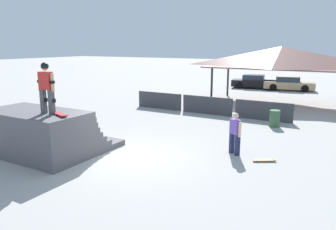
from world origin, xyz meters
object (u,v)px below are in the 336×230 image
Objects in this scene: skateboard_on_deck at (61,115)px; trash_bin at (275,119)px; skateboard_on_ground at (265,160)px; skater_on_deck at (46,85)px; parked_car_black at (254,82)px; parked_car_tan at (289,84)px; bystander_walking at (235,131)px.

skateboard_on_deck is 10.52m from trash_bin.
trash_bin is (-0.86, 5.34, 0.37)m from skateboard_on_ground.
skateboard_on_deck is (0.68, -0.04, -0.97)m from skater_on_deck.
skateboard_on_deck reaches higher than parked_car_black.
parked_car_black reaches higher than skateboard_on_ground.
skateboard_on_ground is at bearing -92.81° from parked_car_tan.
bystander_walking is 2.00× the size of skateboard_on_ground.
skateboard_on_ground is at bearing 52.17° from skateboard_on_deck.
parked_car_tan is at bearing -9.07° from parked_car_black.
bystander_walking is at bearing 30.60° from skater_on_deck.
skater_on_deck is at bearing -122.97° from trash_bin.
skateboard_on_ground is 0.18× the size of parked_car_black.
trash_bin is at bearing 52.18° from skater_on_deck.
skateboard_on_deck is 0.95× the size of trash_bin.
bystander_walking is (5.50, 3.91, -1.84)m from skater_on_deck.
skateboard_on_ground is at bearing -156.72° from bystander_walking.
skater_on_deck reaches higher than bystander_walking.
skater_on_deck reaches higher than parked_car_tan.
trash_bin is at bearing -80.21° from parked_car_black.
skateboard_on_deck is 0.18× the size of parked_car_black.
trash_bin reaches higher than skateboard_on_ground.
trash_bin is at bearing -93.24° from parked_car_tan.
skateboard_on_deck is at bearing -8.32° from skater_on_deck.
skateboard_on_ground is 0.94× the size of trash_bin.
parked_car_black is (0.14, 23.47, -1.15)m from skateboard_on_deck.
skateboard_on_deck is 23.50m from parked_car_black.
skater_on_deck reaches higher than trash_bin.
skater_on_deck is 2.23× the size of skateboard_on_deck.
bystander_walking is 20.07m from parked_car_black.
bystander_walking is (4.82, 3.95, -0.87)m from skateboard_on_deck.
trash_bin is at bearing -59.99° from bystander_walking.
skateboard_on_deck is at bearing -179.88° from skateboard_on_ground.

